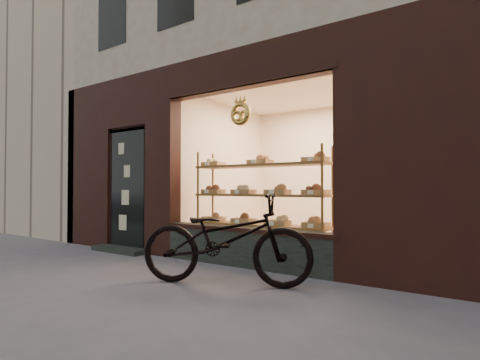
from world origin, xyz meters
The scene contains 4 objects.
ground centered at (0.00, 0.00, 0.00)m, with size 90.00×90.00×0.00m, color slate.
neighbor_left centered at (-9.60, 5.50, 4.50)m, with size 12.00×7.00×9.00m, color #BFB2A0.
display_shelf centered at (0.45, 2.55, 0.84)m, with size 2.20×0.45×1.70m.
bicycle centered at (0.83, 1.15, 0.52)m, with size 0.70×1.99×1.05m, color black.
Camera 1 is at (3.39, -2.31, 1.11)m, focal length 28.00 mm.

